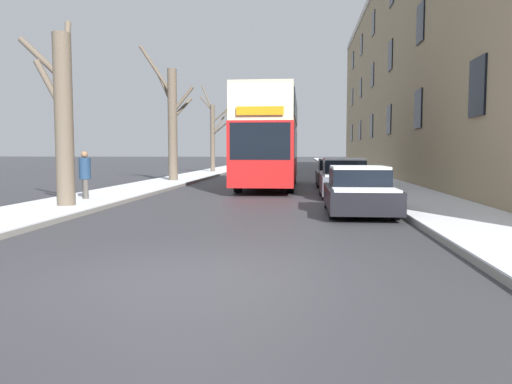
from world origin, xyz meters
name	(u,v)px	position (x,y,z in m)	size (l,w,h in m)	color
ground_plane	(182,278)	(0.00, 0.00, 0.00)	(320.00, 320.00, 0.00)	#38383D
sidewalk_left	(242,165)	(-5.65, 53.00, 0.08)	(2.75, 130.00, 0.16)	gray
sidewalk_right	(337,166)	(5.65, 53.00, 0.08)	(2.75, 130.00, 0.16)	gray
terrace_facade_right	(447,70)	(11.52, 29.33, 7.36)	(9.10, 54.02, 14.71)	tan
bare_tree_left_0	(62,114)	(-5.38, 7.51, 2.82)	(2.10, 1.86, 5.86)	brown
bare_tree_left_1	(172,120)	(-5.56, 20.54, 3.48)	(2.98, 2.12, 7.50)	brown
bare_tree_left_2	(214,133)	(-5.44, 32.81, 3.19)	(3.29, 2.63, 7.14)	brown
double_decker_bus	(269,135)	(0.02, 17.51, 2.52)	(2.59, 10.56, 4.45)	red
parked_car_0	(359,192)	(3.22, 7.51, 0.62)	(1.81, 4.08, 1.33)	black
parked_car_1	(344,179)	(3.22, 12.68, 0.68)	(1.77, 3.99, 1.49)	slate
parked_car_2	(334,173)	(3.22, 18.97, 0.64)	(1.75, 4.32, 1.38)	#474C56
pedestrian_left_sidewalk	(85,175)	(-5.63, 9.49, 0.97)	(0.38, 0.38, 1.76)	#4C4742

